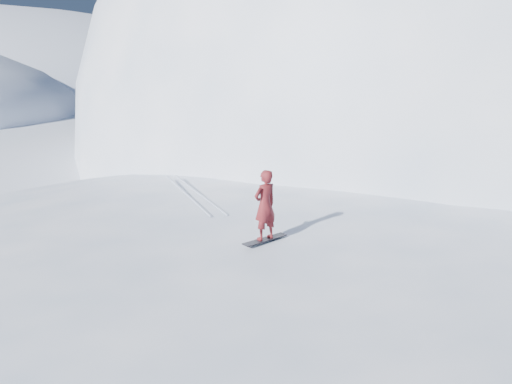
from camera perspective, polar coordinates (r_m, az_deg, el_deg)
ground at (r=14.95m, az=2.37°, el=-13.89°), size 400.00×400.00×0.00m
near_ridge at (r=17.78m, az=2.75°, el=-8.94°), size 36.00×28.00×4.80m
summit_peak at (r=46.90m, az=19.56°, el=5.40°), size 60.00×56.00×56.00m
peak_shoulder at (r=36.04m, az=8.71°, el=3.38°), size 28.00×24.00×18.00m
wind_bumps at (r=16.65m, az=-1.60°, el=-10.68°), size 16.00×14.40×1.00m
snowboard at (r=13.77m, az=1.01°, el=-5.44°), size 1.39×0.84×0.02m
snowboarder at (r=13.45m, az=1.03°, el=-1.51°), size 0.84×0.72×1.94m
board_tracks at (r=18.56m, az=-7.33°, el=-0.06°), size 1.52×5.94×0.04m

